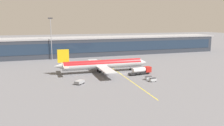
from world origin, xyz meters
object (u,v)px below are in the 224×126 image
fuel_tanker (141,71)px  main_airliner (103,64)px  pushback_tug (80,82)px  baggage_cart_0 (153,80)px  baggage_cart_1 (148,78)px

fuel_tanker → main_airliner: bearing=146.3°
pushback_tug → baggage_cart_0: bearing=-11.3°
baggage_cart_1 → pushback_tug: bearing=175.0°
fuel_tanker → baggage_cart_1: fuel_tanker is taller
baggage_cart_0 → pushback_tug: bearing=168.7°
baggage_cart_1 → fuel_tanker: bearing=80.5°
baggage_cart_1 → main_airliner: bearing=124.0°
fuel_tanker → pushback_tug: size_ratio=2.54×
main_airliner → fuel_tanker: main_airliner is taller
pushback_tug → main_airliner: bearing=50.4°
baggage_cart_0 → baggage_cart_1: 3.20m
main_airliner → baggage_cart_0: 27.05m
fuel_tanker → pushback_tug: (-29.60, -7.44, -0.90)m
fuel_tanker → baggage_cart_1: bearing=-99.5°
fuel_tanker → baggage_cart_0: fuel_tanker is taller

